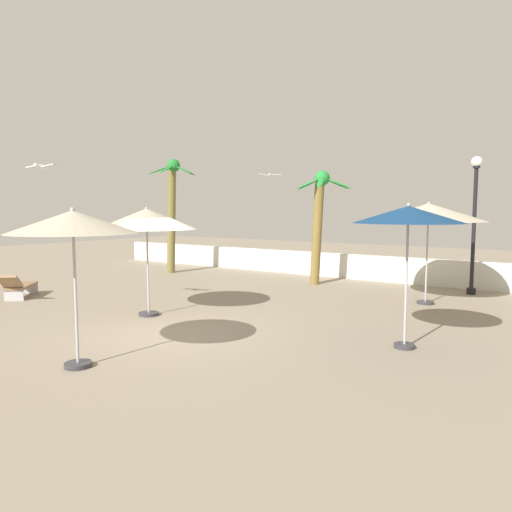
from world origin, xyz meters
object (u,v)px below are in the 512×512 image
palm_tree_0 (319,214)px  palm_tree_1 (172,204)px  lamp_post_0 (474,215)px  seagull_1 (41,166)px  patio_umbrella_2 (147,219)px  patio_umbrella_3 (408,216)px  seagull_0 (270,175)px  patio_umbrella_0 (73,223)px  patio_umbrella_1 (428,213)px  lounge_chair_0 (18,286)px

palm_tree_0 → palm_tree_1: bearing=-173.7°
lamp_post_0 → seagull_1: lamp_post_0 is taller
palm_tree_0 → lamp_post_0: bearing=12.4°
patio_umbrella_2 → patio_umbrella_3: size_ratio=0.98×
palm_tree_0 → palm_tree_1: (-6.59, -0.73, 0.38)m
seagull_1 → palm_tree_1: bearing=113.7°
patio_umbrella_3 → seagull_0: seagull_0 is taller
patio_umbrella_2 → seagull_0: bearing=108.4°
patio_umbrella_0 → palm_tree_0: (-0.96, 10.51, 0.08)m
palm_tree_0 → lamp_post_0: size_ratio=0.94×
patio_umbrella_0 → seagull_1: size_ratio=2.98×
patio_umbrella_1 → lamp_post_0: 2.57m
palm_tree_0 → patio_umbrella_2: bearing=-99.1°
palm_tree_1 → patio_umbrella_0: bearing=-52.4°
lounge_chair_0 → seagull_0: (1.36, 11.71, 3.96)m
patio_umbrella_3 → palm_tree_0: palm_tree_0 is taller
patio_umbrella_0 → patio_umbrella_1: bearing=70.4°
palm_tree_1 → lamp_post_0: bearing=9.0°
patio_umbrella_2 → seagull_1: bearing=-141.2°
patio_umbrella_0 → seagull_1: bearing=155.2°
palm_tree_0 → seagull_1: bearing=-109.8°
lamp_post_0 → seagull_0: size_ratio=4.54×
palm_tree_0 → lounge_chair_0: palm_tree_0 is taller
patio_umbrella_2 → lamp_post_0: bearing=53.3°
lounge_chair_0 → seagull_0: size_ratio=1.83×
patio_umbrella_2 → lounge_chair_0: size_ratio=1.58×
palm_tree_1 → seagull_1: (3.48, -7.90, 0.83)m
patio_umbrella_0 → palm_tree_0: size_ratio=0.67×
lamp_post_0 → seagull_1: size_ratio=4.74×
seagull_0 → patio_umbrella_2: bearing=-71.6°
seagull_0 → patio_umbrella_3: bearing=-45.4°
palm_tree_0 → patio_umbrella_1: bearing=-18.1°
patio_umbrella_3 → palm_tree_0: size_ratio=0.69×
palm_tree_1 → lounge_chair_0: palm_tree_1 is taller
patio_umbrella_2 → seagull_1: (-1.99, -1.60, 1.30)m
patio_umbrella_2 → lamp_post_0: lamp_post_0 is taller
patio_umbrella_0 → palm_tree_1: (-7.55, 9.79, 0.46)m
palm_tree_0 → lounge_chair_0: bearing=-128.6°
patio_umbrella_3 → palm_tree_1: (-11.76, 5.39, 0.35)m
seagull_1 → lamp_post_0: bearing=50.4°
seagull_0 → palm_tree_0: bearing=-39.9°
patio_umbrella_0 → lamp_post_0: 12.27m
patio_umbrella_1 → seagull_1: (-7.32, -7.25, 1.14)m
patio_umbrella_0 → lounge_chair_0: size_ratio=1.56×
patio_umbrella_1 → palm_tree_1: 10.82m
palm_tree_1 → seagull_0: palm_tree_1 is taller
palm_tree_0 → seagull_1: palm_tree_0 is taller
patio_umbrella_0 → seagull_1: 4.67m
palm_tree_0 → lamp_post_0: lamp_post_0 is taller
patio_umbrella_2 → seagull_0: (-3.67, 11.04, 1.90)m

